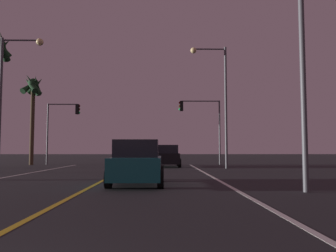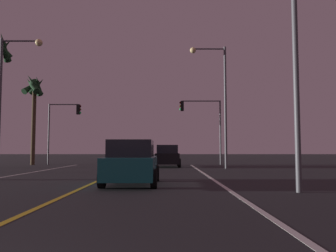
% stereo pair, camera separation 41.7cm
% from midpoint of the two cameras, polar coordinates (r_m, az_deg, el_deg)
% --- Properties ---
extents(lane_edge_right, '(0.16, 34.50, 0.01)m').
position_cam_midpoint_polar(lane_edge_right, '(13.07, 9.09, -9.79)').
color(lane_edge_right, silver).
rests_on(lane_edge_right, ground).
extents(lane_center_divider, '(0.16, 34.50, 0.01)m').
position_cam_midpoint_polar(lane_center_divider, '(13.18, -13.34, -9.68)').
color(lane_center_divider, gold).
rests_on(lane_center_divider, ground).
extents(car_lead_same_lane, '(2.02, 4.30, 1.70)m').
position_cam_midpoint_polar(car_lead_same_lane, '(13.22, -6.05, -6.20)').
color(car_lead_same_lane, black).
rests_on(car_lead_same_lane, ground).
extents(car_ahead_far, '(2.02, 4.30, 1.70)m').
position_cam_midpoint_polar(car_ahead_far, '(26.82, -0.56, -5.08)').
color(car_ahead_far, black).
rests_on(car_ahead_far, ground).
extents(traffic_light_near_right, '(3.76, 0.36, 5.78)m').
position_cam_midpoint_polar(traffic_light_near_right, '(30.87, 5.04, 1.55)').
color(traffic_light_near_right, '#4C4C51').
rests_on(traffic_light_near_right, ground).
extents(traffic_light_near_left, '(2.96, 0.36, 5.46)m').
position_cam_midpoint_polar(traffic_light_near_left, '(32.02, -17.49, 1.06)').
color(traffic_light_near_left, '#4C4C51').
rests_on(traffic_light_near_left, ground).
extents(street_lamp_right_near, '(2.31, 0.44, 8.31)m').
position_cam_midpoint_polar(street_lamp_right_near, '(12.10, 18.20, 15.14)').
color(street_lamp_right_near, '#4C4C51').
rests_on(street_lamp_right_near, ground).
extents(street_lamp_left_mid, '(2.57, 0.44, 8.10)m').
position_cam_midpoint_polar(street_lamp_left_mid, '(22.69, -25.31, 6.11)').
color(street_lamp_left_mid, '#4C4C51').
rests_on(street_lamp_left_mid, ground).
extents(street_lamp_right_far, '(2.62, 0.44, 8.77)m').
position_cam_midpoint_polar(street_lamp_right_far, '(24.84, 7.86, 5.78)').
color(street_lamp_right_far, '#4C4C51').
rests_on(street_lamp_right_far, ground).
extents(palm_tree_left_far, '(2.20, 2.31, 8.07)m').
position_cam_midpoint_polar(palm_tree_left_far, '(32.66, -21.99, 5.26)').
color(palm_tree_left_far, '#473826').
rests_on(palm_tree_left_far, ground).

